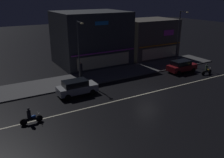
{
  "coord_description": "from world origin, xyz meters",
  "views": [
    {
      "loc": [
        -15.72,
        -19.34,
        10.4
      ],
      "look_at": [
        -2.41,
        3.8,
        0.94
      ],
      "focal_mm": 38.5,
      "sensor_mm": 36.0,
      "label": 1
    }
  ],
  "objects_px": {
    "pedestrian_on_sidewalk": "(81,70)",
    "parked_car_trailing": "(182,66)",
    "traffic_cone": "(70,91)",
    "parked_car_near_kerb": "(77,87)",
    "motorcycle_following": "(30,117)",
    "streetlamp_west": "(79,46)",
    "motorcycle_lead": "(207,70)",
    "streetlamp_mid": "(180,33)"
  },
  "relations": [
    {
      "from": "streetlamp_west",
      "to": "motorcycle_following",
      "type": "relative_size",
      "value": 3.84
    },
    {
      "from": "streetlamp_west",
      "to": "motorcycle_following",
      "type": "xyz_separation_m",
      "value": [
        -7.82,
        -7.8,
        -3.8
      ]
    },
    {
      "from": "streetlamp_west",
      "to": "parked_car_near_kerb",
      "type": "xyz_separation_m",
      "value": [
        -2.07,
        -3.9,
        -3.56
      ]
    },
    {
      "from": "pedestrian_on_sidewalk",
      "to": "motorcycle_following",
      "type": "bearing_deg",
      "value": -39.83
    },
    {
      "from": "parked_car_trailing",
      "to": "motorcycle_following",
      "type": "bearing_deg",
      "value": 10.91
    },
    {
      "from": "parked_car_near_kerb",
      "to": "streetlamp_mid",
      "type": "bearing_deg",
      "value": 12.59
    },
    {
      "from": "traffic_cone",
      "to": "parked_car_near_kerb",
      "type": "bearing_deg",
      "value": -54.87
    },
    {
      "from": "parked_car_near_kerb",
      "to": "pedestrian_on_sidewalk",
      "type": "bearing_deg",
      "value": 62.32
    },
    {
      "from": "parked_car_near_kerb",
      "to": "parked_car_trailing",
      "type": "xyz_separation_m",
      "value": [
        15.86,
        0.26,
        0.0
      ]
    },
    {
      "from": "streetlamp_mid",
      "to": "traffic_cone",
      "type": "xyz_separation_m",
      "value": [
        -19.45,
        -3.42,
        -4.47
      ]
    },
    {
      "from": "streetlamp_mid",
      "to": "pedestrian_on_sidewalk",
      "type": "xyz_separation_m",
      "value": [
        -16.25,
        0.82,
        -3.7
      ]
    },
    {
      "from": "parked_car_near_kerb",
      "to": "motorcycle_lead",
      "type": "xyz_separation_m",
      "value": [
        18.02,
        -2.28,
        -0.24
      ]
    },
    {
      "from": "parked_car_near_kerb",
      "to": "streetlamp_west",
      "type": "bearing_deg",
      "value": 62.03
    },
    {
      "from": "pedestrian_on_sidewalk",
      "to": "parked_car_near_kerb",
      "type": "height_order",
      "value": "pedestrian_on_sidewalk"
    },
    {
      "from": "pedestrian_on_sidewalk",
      "to": "traffic_cone",
      "type": "distance_m",
      "value": 5.37
    },
    {
      "from": "streetlamp_west",
      "to": "parked_car_trailing",
      "type": "relative_size",
      "value": 1.7
    },
    {
      "from": "motorcycle_following",
      "to": "traffic_cone",
      "type": "relative_size",
      "value": 3.45
    },
    {
      "from": "streetlamp_mid",
      "to": "parked_car_near_kerb",
      "type": "height_order",
      "value": "streetlamp_mid"
    },
    {
      "from": "streetlamp_west",
      "to": "streetlamp_mid",
      "type": "distance_m",
      "value": 16.83
    },
    {
      "from": "parked_car_near_kerb",
      "to": "parked_car_trailing",
      "type": "relative_size",
      "value": 1.0
    },
    {
      "from": "streetlamp_west",
      "to": "traffic_cone",
      "type": "height_order",
      "value": "streetlamp_west"
    },
    {
      "from": "streetlamp_mid",
      "to": "motorcycle_following",
      "type": "bearing_deg",
      "value": -161.76
    },
    {
      "from": "parked_car_near_kerb",
      "to": "traffic_cone",
      "type": "bearing_deg",
      "value": 125.13
    },
    {
      "from": "motorcycle_lead",
      "to": "traffic_cone",
      "type": "distance_m",
      "value": 18.83
    },
    {
      "from": "streetlamp_mid",
      "to": "traffic_cone",
      "type": "distance_m",
      "value": 20.25
    },
    {
      "from": "streetlamp_west",
      "to": "parked_car_near_kerb",
      "type": "relative_size",
      "value": 1.7
    },
    {
      "from": "parked_car_near_kerb",
      "to": "motorcycle_following",
      "type": "relative_size",
      "value": 2.26
    },
    {
      "from": "parked_car_trailing",
      "to": "motorcycle_lead",
      "type": "bearing_deg",
      "value": 130.22
    },
    {
      "from": "streetlamp_west",
      "to": "traffic_cone",
      "type": "xyz_separation_m",
      "value": [
        -2.63,
        -3.1,
        -4.16
      ]
    },
    {
      "from": "motorcycle_lead",
      "to": "parked_car_trailing",
      "type": "bearing_deg",
      "value": 128.82
    },
    {
      "from": "streetlamp_west",
      "to": "pedestrian_on_sidewalk",
      "type": "relative_size",
      "value": 3.72
    },
    {
      "from": "motorcycle_lead",
      "to": "motorcycle_following",
      "type": "relative_size",
      "value": 1.0
    },
    {
      "from": "parked_car_trailing",
      "to": "motorcycle_following",
      "type": "height_order",
      "value": "parked_car_trailing"
    },
    {
      "from": "parked_car_trailing",
      "to": "streetlamp_west",
      "type": "bearing_deg",
      "value": -14.75
    },
    {
      "from": "streetlamp_west",
      "to": "motorcycle_lead",
      "type": "relative_size",
      "value": 3.84
    },
    {
      "from": "pedestrian_on_sidewalk",
      "to": "parked_car_near_kerb",
      "type": "bearing_deg",
      "value": -24.31
    },
    {
      "from": "pedestrian_on_sidewalk",
      "to": "parked_car_trailing",
      "type": "relative_size",
      "value": 0.46
    },
    {
      "from": "parked_car_trailing",
      "to": "parked_car_near_kerb",
      "type": "bearing_deg",
      "value": 0.96
    },
    {
      "from": "streetlamp_west",
      "to": "parked_car_trailing",
      "type": "bearing_deg",
      "value": -14.75
    },
    {
      "from": "parked_car_near_kerb",
      "to": "motorcycle_lead",
      "type": "relative_size",
      "value": 2.26
    },
    {
      "from": "streetlamp_mid",
      "to": "traffic_cone",
      "type": "bearing_deg",
      "value": -170.02
    },
    {
      "from": "motorcycle_following",
      "to": "parked_car_near_kerb",
      "type": "bearing_deg",
      "value": -153.15
    }
  ]
}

